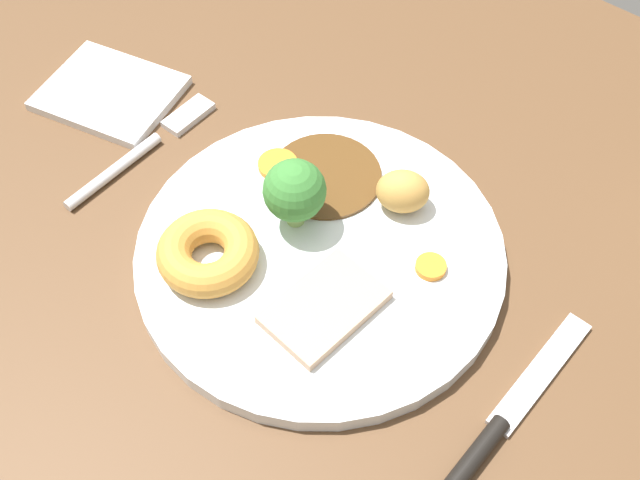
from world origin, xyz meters
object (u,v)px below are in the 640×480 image
at_px(carrot_coin_back, 431,267).
at_px(knife, 493,433).
at_px(meat_slice_main, 324,307).
at_px(folded_napkin, 110,93).
at_px(broccoli_floret, 294,191).
at_px(yorkshire_pudding, 208,253).
at_px(fork, 146,147).
at_px(carrot_coin_front, 278,165).
at_px(roast_potato_left, 403,191).
at_px(dinner_plate, 320,254).

bearing_deg(carrot_coin_back, knife, -35.50).
xyz_separation_m(meat_slice_main, knife, (0.14, 0.00, -0.01)).
distance_m(carrot_coin_back, folded_napkin, 0.32).
bearing_deg(broccoli_floret, knife, -11.94).
bearing_deg(meat_slice_main, yorkshire_pudding, -165.80).
distance_m(fork, folded_napkin, 0.07).
height_order(carrot_coin_front, knife, carrot_coin_front).
relative_size(yorkshire_pudding, knife, 0.39).
bearing_deg(folded_napkin, fork, -18.41).
bearing_deg(meat_slice_main, roast_potato_left, 97.71).
distance_m(carrot_coin_back, broccoli_floret, 0.11).
bearing_deg(yorkshire_pudding, carrot_coin_front, 103.33).
height_order(meat_slice_main, knife, meat_slice_main).
xyz_separation_m(dinner_plate, roast_potato_left, (0.02, 0.07, 0.02)).
height_order(meat_slice_main, carrot_coin_front, meat_slice_main).
bearing_deg(meat_slice_main, dinner_plate, 133.23).
height_order(dinner_plate, folded_napkin, dinner_plate).
bearing_deg(knife, dinner_plate, 79.52).
relative_size(yorkshire_pudding, carrot_coin_back, 3.27).
bearing_deg(folded_napkin, roast_potato_left, 11.22).
bearing_deg(carrot_coin_front, dinner_plate, -27.35).
height_order(dinner_plate, yorkshire_pudding, yorkshire_pudding).
xyz_separation_m(yorkshire_pudding, broccoli_floret, (0.02, 0.07, 0.02)).
bearing_deg(fork, folded_napkin, 71.28).
height_order(broccoli_floret, fork, broccoli_floret).
xyz_separation_m(meat_slice_main, folded_napkin, (-0.28, 0.05, -0.01)).
height_order(yorkshire_pudding, fork, yorkshire_pudding).
height_order(yorkshire_pudding, carrot_coin_back, yorkshire_pudding).
relative_size(roast_potato_left, broccoli_floret, 0.69).
distance_m(meat_slice_main, fork, 0.22).
bearing_deg(dinner_plate, carrot_coin_back, 26.96).
height_order(meat_slice_main, fork, meat_slice_main).
bearing_deg(roast_potato_left, meat_slice_main, -82.29).
distance_m(carrot_coin_front, fork, 0.11).
bearing_deg(carrot_coin_front, fork, -155.66).
distance_m(dinner_plate, meat_slice_main, 0.05).
bearing_deg(carrot_coin_back, yorkshire_pudding, -141.98).
height_order(meat_slice_main, carrot_coin_back, meat_slice_main).
distance_m(carrot_coin_front, carrot_coin_back, 0.15).
bearing_deg(roast_potato_left, knife, -34.80).
bearing_deg(fork, carrot_coin_back, -80.34).
distance_m(roast_potato_left, fork, 0.22).
xyz_separation_m(fork, knife, (0.35, -0.03, 0.00)).
bearing_deg(meat_slice_main, folded_napkin, 169.30).
height_order(meat_slice_main, broccoli_floret, broccoli_floret).
bearing_deg(folded_napkin, carrot_coin_front, 7.59).
bearing_deg(roast_potato_left, fork, -158.89).
height_order(roast_potato_left, carrot_coin_front, roast_potato_left).
bearing_deg(carrot_coin_back, broccoli_floret, -164.31).
bearing_deg(carrot_coin_back, fork, -170.03).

